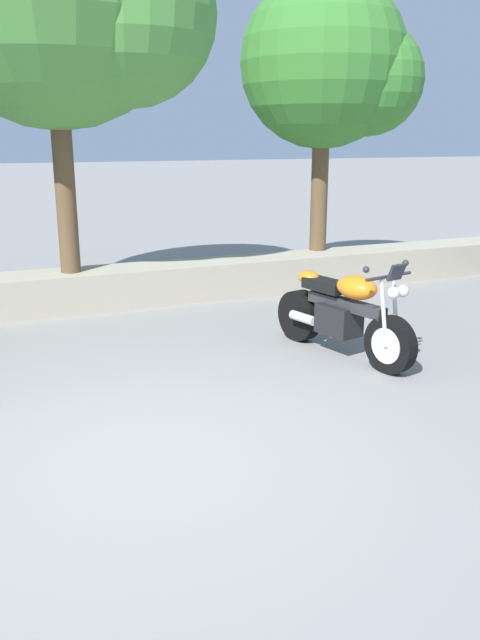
{
  "coord_description": "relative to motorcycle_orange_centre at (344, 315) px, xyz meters",
  "views": [
    {
      "loc": [
        -1.15,
        -4.59,
        2.43
      ],
      "look_at": [
        1.3,
        1.2,
        0.65
      ],
      "focal_mm": 36.73,
      "sensor_mm": 36.0,
      "label": 1
    }
  ],
  "objects": [
    {
      "name": "stone_wall",
      "position": [
        -2.7,
        3.31,
        -0.21
      ],
      "size": [
        36.0,
        0.8,
        0.55
      ],
      "primitive_type": "cube",
      "color": "#A89E89",
      "rests_on": "ground"
    },
    {
      "name": "leafy_tree_mid_right",
      "position": [
        1.82,
        3.5,
        2.99
      ],
      "size": [
        2.8,
        2.66,
        4.32
      ],
      "color": "brown",
      "rests_on": "stone_wall"
    },
    {
      "name": "ground_plane",
      "position": [
        -2.7,
        -1.49,
        -0.49
      ],
      "size": [
        120.0,
        120.0,
        0.0
      ],
      "primitive_type": "plane",
      "color": "gray"
    },
    {
      "name": "motorcycle_orange_centre",
      "position": [
        0.0,
        0.0,
        0.0
      ],
      "size": [
        0.83,
        2.04,
        1.18
      ],
      "color": "black",
      "rests_on": "ground"
    }
  ]
}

